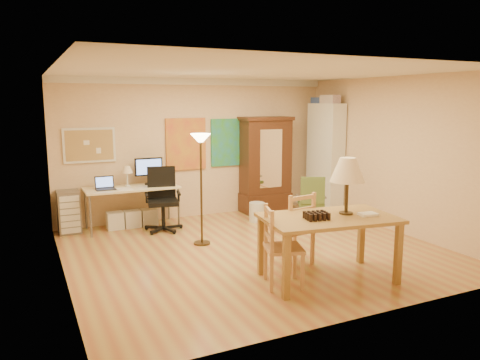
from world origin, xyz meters
name	(u,v)px	position (x,y,z in m)	size (l,w,h in m)	color
floor	(255,250)	(0.00, 0.00, 0.00)	(5.50, 5.50, 0.00)	#AC693D
crown_molding	(197,82)	(0.00, 2.46, 2.64)	(5.50, 0.08, 0.12)	white
corkboard	(89,145)	(-2.05, 2.47, 1.50)	(0.90, 0.04, 0.62)	tan
art_panel_left	(186,144)	(-0.25, 2.47, 1.45)	(0.80, 0.04, 1.00)	gold
art_panel_right	(228,142)	(0.65, 2.47, 1.45)	(0.75, 0.04, 0.95)	teal
dining_table	(336,203)	(0.41, -1.43, 0.99)	(1.78, 1.21, 1.57)	brown
ladder_chair_back	(294,231)	(0.22, -0.76, 0.48)	(0.54, 0.52, 1.04)	tan
ladder_chair_left	(281,249)	(-0.33, -1.36, 0.47)	(0.57, 0.58, 1.01)	tan
torchiere_lamp	(201,156)	(-0.62, 0.67, 1.42)	(0.32, 0.32, 1.78)	#392B17
computer_desk	(134,203)	(-1.38, 2.16, 0.46)	(1.65, 0.72, 1.24)	beige
office_chair_black	(163,214)	(-0.95, 1.73, 0.30)	(0.69, 0.69, 1.12)	black
office_chair_green	(311,214)	(1.51, 0.75, 0.26)	(0.59, 0.59, 0.96)	slate
drawer_cart	(69,212)	(-2.48, 2.29, 0.37)	(0.37, 0.44, 0.74)	slate
armoire	(266,171)	(1.38, 2.24, 0.85)	(1.07, 0.51, 1.96)	#351E0E
bookshelf	(325,158)	(2.55, 1.80, 1.11)	(0.33, 0.89, 2.23)	white
wastebin	(257,212)	(0.84, 1.56, 0.18)	(0.29, 0.29, 0.37)	silver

